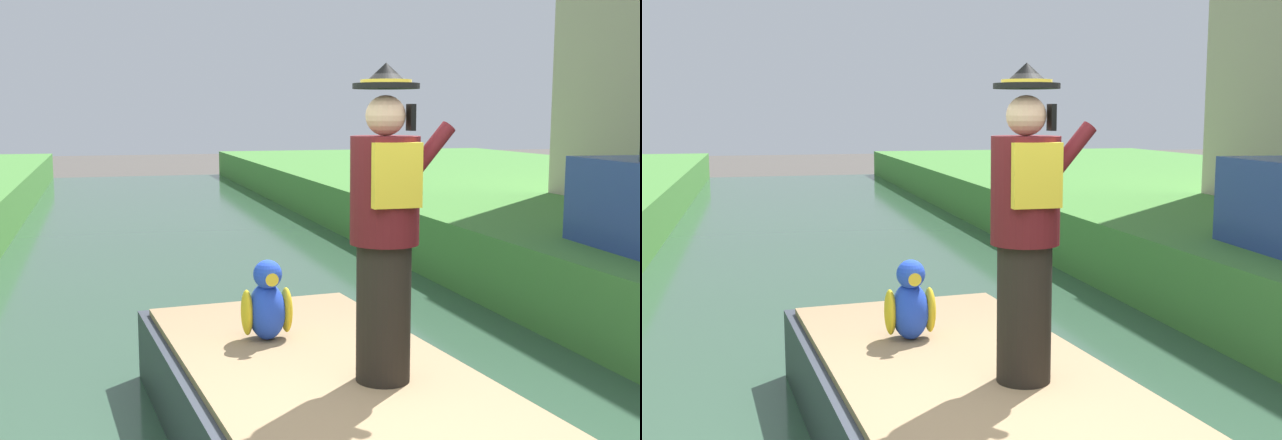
# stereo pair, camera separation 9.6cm
# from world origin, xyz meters

# --- Properties ---
(boat) EXTENTS (2.14, 4.33, 0.61)m
(boat) POSITION_xyz_m (0.00, 0.70, 0.40)
(boat) COLOR #333842
(boat) RESTS_ON canal_water
(person_pirate) EXTENTS (0.61, 0.42, 1.85)m
(person_pirate) POSITION_xyz_m (0.24, 0.45, 1.64)
(person_pirate) COLOR black
(person_pirate) RESTS_ON boat
(parrot_plush) EXTENTS (0.36, 0.34, 0.57)m
(parrot_plush) POSITION_xyz_m (-0.25, 1.47, 0.95)
(parrot_plush) COLOR blue
(parrot_plush) RESTS_ON boat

